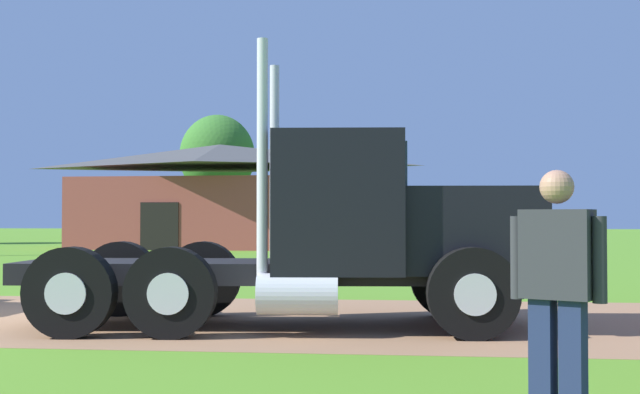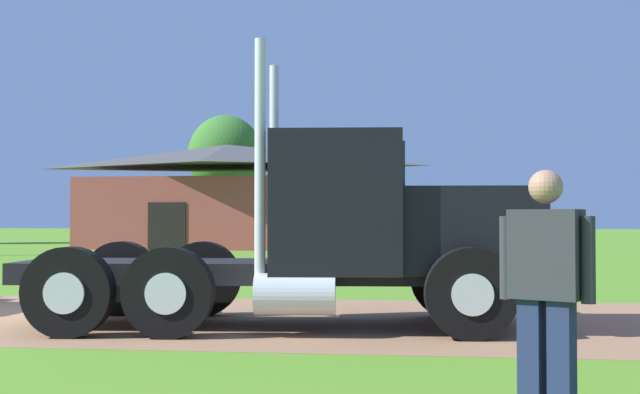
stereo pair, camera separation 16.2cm
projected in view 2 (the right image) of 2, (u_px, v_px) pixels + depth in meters
ground_plane at (0, 315)px, 12.44m from camera, size 200.00×200.00×0.00m
dirt_track at (0, 315)px, 12.44m from camera, size 120.00×5.89×0.01m
truck_foreground_white at (345, 234)px, 11.12m from camera, size 7.20×3.10×3.75m
visitor_standing_near at (546, 283)px, 5.82m from camera, size 0.63×0.46×1.83m
shed_building at (227, 198)px, 40.22m from camera, size 14.37×6.73×5.10m
tree_mid at (225, 156)px, 50.63m from camera, size 4.64×4.64×7.87m
tree_right at (326, 177)px, 53.24m from camera, size 3.42×3.42×6.08m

